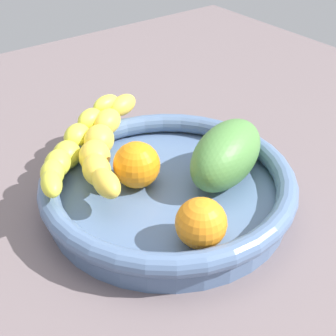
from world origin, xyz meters
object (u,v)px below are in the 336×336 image
Objects in this scene: fruit_bowl at (168,187)px; banana_draped_right at (103,145)px; orange_mid_left at (201,223)px; mango_green at (226,154)px; orange_front at (137,165)px; banana_draped_left at (71,147)px.

fruit_bowl is 10.07cm from banana_draped_right.
banana_draped_right is (9.11, 3.33, 2.70)cm from fruit_bowl.
orange_mid_left reaches higher than banana_draped_right.
fruit_bowl is 7.98cm from mango_green.
orange_mid_left reaches higher than fruit_bowl.
banana_draped_right is 6.21cm from orange_front.
banana_draped_left is at bearing 32.00° from fruit_bowl.
fruit_bowl is 10.21cm from orange_mid_left.
orange_front is (-7.91, -4.41, -0.18)cm from banana_draped_left.
orange_front is at bearing -150.87° from banana_draped_left.
banana_draped_left is 20.71cm from orange_mid_left.
banana_draped_right reaches higher than fruit_bowl.
orange_front is (2.97, 2.39, 2.59)cm from fruit_bowl.
banana_draped_left is 1.41× the size of mango_green.
banana_draped_right is at bearing 1.21° from orange_mid_left.
fruit_bowl is at bearing -141.19° from orange_front.
fruit_bowl is at bearing 71.00° from mango_green.
banana_draped_right is 3.44× the size of orange_front.
orange_mid_left is 12.15cm from mango_green.
banana_draped_left is (10.88, 6.80, 2.77)cm from fruit_bowl.
orange_front reaches higher than orange_mid_left.
fruit_bowl is 5.41× the size of orange_front.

